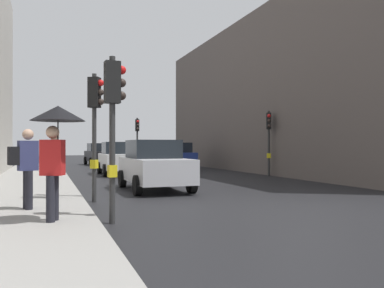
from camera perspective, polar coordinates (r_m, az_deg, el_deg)
name	(u,v)px	position (r m, az deg, el deg)	size (l,w,h in m)	color
ground_plane	(302,209)	(10.56, 15.10, -8.72)	(120.00, 120.00, 0.00)	black
sidewalk_kerb	(28,190)	(14.67, -22.01, -6.01)	(3.07, 40.00, 0.16)	gray
building_facade_right	(322,99)	(28.12, 17.70, 5.97)	(12.00, 25.66, 9.19)	#5B514C
traffic_light_near_right	(95,113)	(11.59, -13.41, 4.18)	(0.44, 0.37, 3.55)	#2D2D2D
traffic_light_near_left	(114,108)	(8.34, -10.93, 4.94)	(0.44, 0.26, 3.35)	#2D2D2D
traffic_light_far_median	(137,133)	(28.97, -7.67, 1.49)	(0.24, 0.43, 3.52)	#2D2D2D
traffic_light_mid_street	(269,131)	(21.10, 10.70, 1.79)	(0.35, 0.45, 3.34)	#2D2D2D
car_blue_van	(176,156)	(27.17, -2.27, -1.68)	(2.17, 4.28, 1.76)	navy
car_white_compact	(119,158)	(22.32, -10.17, -1.99)	(2.07, 4.23, 1.76)	silver
car_dark_suv	(99,154)	(34.09, -12.86, -1.38)	(2.23, 4.31, 1.76)	black
car_silver_hatchback	(154,165)	(14.42, -5.32, -2.95)	(2.03, 4.20, 1.76)	#BCBCC1
car_green_estate	(142,153)	(38.26, -6.98, -1.26)	(2.07, 4.23, 1.76)	#2D6038
pedestrian_with_umbrella	(56,131)	(7.95, -18.46, 1.80)	(1.00, 1.00, 2.14)	black
pedestrian_with_grey_backpack	(26,164)	(9.69, -22.25, -2.57)	(0.65, 0.42, 1.77)	black
pedestrian_in_dark_coat	(54,162)	(11.54, -18.70, -2.35)	(0.42, 0.36, 1.77)	black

